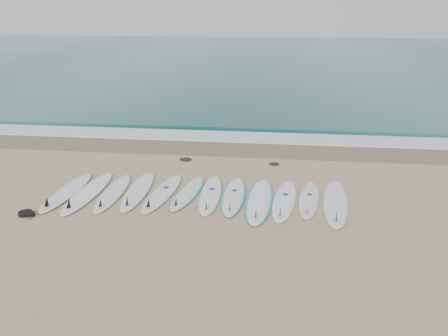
# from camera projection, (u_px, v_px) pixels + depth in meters

# --- Properties ---
(ground) EXTENTS (120.00, 120.00, 0.00)m
(ground) POSITION_uv_depth(u_px,v_px,m) (198.00, 197.00, 11.35)
(ground) COLOR tan
(ocean) EXTENTS (120.00, 55.00, 0.03)m
(ocean) POSITION_uv_depth(u_px,v_px,m) (256.00, 57.00, 41.58)
(ocean) COLOR #1A594F
(ocean) RESTS_ON ground
(wet_sand_band) EXTENTS (120.00, 1.80, 0.01)m
(wet_sand_band) POSITION_uv_depth(u_px,v_px,m) (218.00, 148.00, 15.16)
(wet_sand_band) COLOR #70624A
(wet_sand_band) RESTS_ON ground
(foam_band) EXTENTS (120.00, 1.40, 0.04)m
(foam_band) POSITION_uv_depth(u_px,v_px,m) (222.00, 137.00, 16.46)
(foam_band) COLOR silver
(foam_band) RESTS_ON ground
(wave_crest) EXTENTS (120.00, 1.00, 0.10)m
(wave_crest) POSITION_uv_depth(u_px,v_px,m) (227.00, 126.00, 17.84)
(wave_crest) COLOR #1A594F
(wave_crest) RESTS_ON ground
(surfboard_0) EXTENTS (0.68, 2.70, 0.34)m
(surfboard_0) POSITION_uv_depth(u_px,v_px,m) (66.00, 192.00, 11.46)
(surfboard_0) COLOR white
(surfboard_0) RESTS_ON ground
(surfboard_1) EXTENTS (0.69, 2.86, 0.36)m
(surfboard_1) POSITION_uv_depth(u_px,v_px,m) (87.00, 193.00, 11.41)
(surfboard_1) COLOR white
(surfboard_1) RESTS_ON ground
(surfboard_2) EXTENTS (0.58, 2.54, 0.32)m
(surfboard_2) POSITION_uv_depth(u_px,v_px,m) (112.00, 193.00, 11.42)
(surfboard_2) COLOR white
(surfboard_2) RESTS_ON ground
(surfboard_3) EXTENTS (0.64, 2.70, 0.34)m
(surfboard_3) POSITION_uv_depth(u_px,v_px,m) (137.00, 191.00, 11.53)
(surfboard_3) COLOR white
(surfboard_3) RESTS_ON ground
(surfboard_4) EXTENTS (0.84, 2.68, 0.34)m
(surfboard_4) POSITION_uv_depth(u_px,v_px,m) (162.00, 193.00, 11.40)
(surfboard_4) COLOR white
(surfboard_4) RESTS_ON ground
(surfboard_5) EXTENTS (0.87, 2.39, 0.30)m
(surfboard_5) POSITION_uv_depth(u_px,v_px,m) (187.00, 193.00, 11.44)
(surfboard_5) COLOR silver
(surfboard_5) RESTS_ON ground
(surfboard_6) EXTENTS (0.62, 2.59, 0.33)m
(surfboard_6) POSITION_uv_depth(u_px,v_px,m) (210.00, 195.00, 11.31)
(surfboard_6) COLOR white
(surfboard_6) RESTS_ON ground
(surfboard_7) EXTENTS (0.62, 2.51, 0.32)m
(surfboard_7) POSITION_uv_depth(u_px,v_px,m) (233.00, 196.00, 11.27)
(surfboard_7) COLOR white
(surfboard_7) RESTS_ON ground
(surfboard_8) EXTENTS (0.80, 2.84, 0.36)m
(surfboard_8) POSITION_uv_depth(u_px,v_px,m) (259.00, 201.00, 10.98)
(surfboard_8) COLOR white
(surfboard_8) RESTS_ON ground
(surfboard_9) EXTENTS (0.85, 2.67, 0.34)m
(surfboard_9) POSITION_uv_depth(u_px,v_px,m) (284.00, 201.00, 10.98)
(surfboard_9) COLOR white
(surfboard_9) RESTS_ON ground
(surfboard_10) EXTENTS (0.77, 2.36, 0.30)m
(surfboard_10) POSITION_uv_depth(u_px,v_px,m) (309.00, 200.00, 11.03)
(surfboard_10) COLOR white
(surfboard_10) RESTS_ON ground
(surfboard_11) EXTENTS (0.93, 2.96, 0.37)m
(surfboard_11) POSITION_uv_depth(u_px,v_px,m) (336.00, 203.00, 10.82)
(surfboard_11) COLOR white
(surfboard_11) RESTS_ON ground
(seaweed_near) EXTENTS (0.39, 0.30, 0.08)m
(seaweed_near) POSITION_uv_depth(u_px,v_px,m) (186.00, 159.00, 13.99)
(seaweed_near) COLOR black
(seaweed_near) RESTS_ON ground
(seaweed_far) EXTENTS (0.32, 0.25, 0.06)m
(seaweed_far) POSITION_uv_depth(u_px,v_px,m) (274.00, 164.00, 13.61)
(seaweed_far) COLOR black
(seaweed_far) RESTS_ON ground
(leash_coil) EXTENTS (0.46, 0.36, 0.11)m
(leash_coil) POSITION_uv_depth(u_px,v_px,m) (27.00, 213.00, 10.32)
(leash_coil) COLOR black
(leash_coil) RESTS_ON ground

